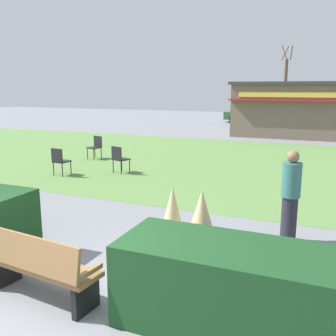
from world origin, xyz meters
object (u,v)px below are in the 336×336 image
cafe_chair_north (60,159)px  tree_left_bg (285,88)px  park_bench (38,266)px  cafe_chair_west (119,157)px  food_kiosk (316,109)px  parked_car_west_slot (251,114)px  cafe_chair_east (96,145)px  person_strolling (290,196)px

cafe_chair_north → tree_left_bg: size_ratio=0.15×
park_bench → cafe_chair_west: size_ratio=1.96×
food_kiosk → cafe_chair_north: (-6.98, -13.73, -1.02)m
parked_car_west_slot → park_bench: bearing=-84.6°
cafe_chair_east → cafe_chair_north: same height
food_kiosk → cafe_chair_east: size_ratio=10.29×
cafe_chair_west → parked_car_west_slot: (0.33, 20.26, 0.12)m
person_strolling → cafe_chair_east: bearing=-160.1°
cafe_chair_north → person_strolling: bearing=-20.5°
food_kiosk → person_strolling: size_ratio=5.42×
food_kiosk → cafe_chair_east: food_kiosk is taller
cafe_chair_north → parked_car_west_slot: size_ratio=0.20×
cafe_chair_north → parked_car_west_slot: 21.41m
cafe_chair_east → person_strolling: size_ratio=0.53×
park_bench → parked_car_west_slot: bearing=95.4°
cafe_chair_west → person_strolling: person_strolling is taller
parked_car_west_slot → food_kiosk: bearing=-56.1°
food_kiosk → tree_left_bg: tree_left_bg is taller
person_strolling → tree_left_bg: tree_left_bg is taller
cafe_chair_west → cafe_chair_east: same height
cafe_chair_west → cafe_chair_north: size_ratio=1.00×
person_strolling → tree_left_bg: size_ratio=0.28×
food_kiosk → cafe_chair_north: 15.43m
park_bench → cafe_chair_east: bearing=119.4°
tree_left_bg → person_strolling: bearing=-83.2°
cafe_chair_east → cafe_chair_north: size_ratio=1.00×
person_strolling → park_bench: bearing=-74.4°
cafe_chair_west → person_strolling: bearing=-33.5°
cafe_chair_north → parked_car_west_slot: (1.88, 21.32, 0.12)m
park_bench → cafe_chair_east: (-5.07, 9.02, 0.05)m
cafe_chair_west → park_bench: bearing=-67.7°
cafe_chair_east → person_strolling: (7.88, -5.69, 0.33)m
park_bench → person_strolling: size_ratio=1.03×
parked_car_west_slot → tree_left_bg: tree_left_bg is taller
person_strolling → tree_left_bg: (-3.25, 27.25, 1.83)m
cafe_chair_west → person_strolling: 6.86m
cafe_chair_north → tree_left_bg: bearing=80.7°
cafe_chair_north → parked_car_west_slot: bearing=85.0°
park_bench → cafe_chair_west: bearing=112.3°
person_strolling → parked_car_west_slot: 24.63m
park_bench → food_kiosk: food_kiosk is taller
park_bench → parked_car_west_slot: size_ratio=0.40×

